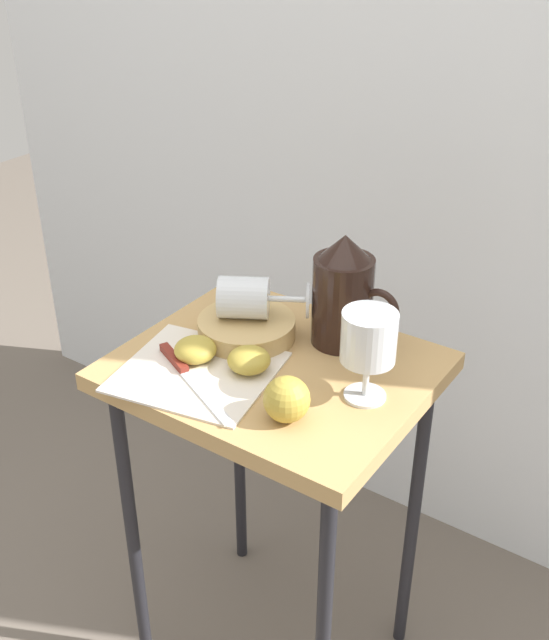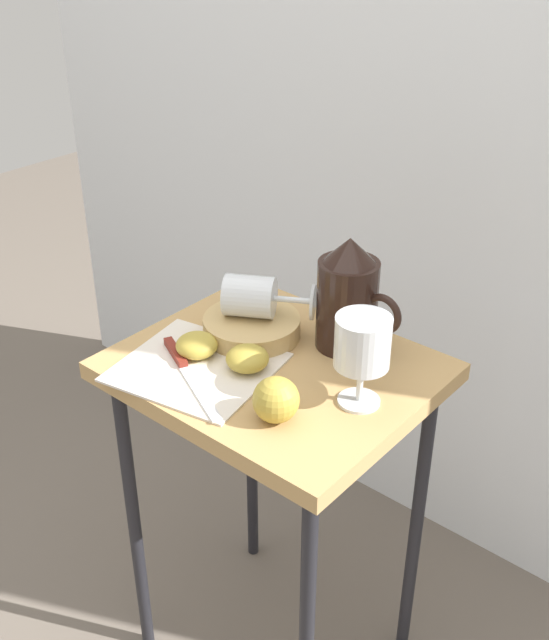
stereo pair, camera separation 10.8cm
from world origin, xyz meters
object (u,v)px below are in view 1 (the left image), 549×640
apple_half_left (195,350)px  apple_whole (287,399)px  basket_tray (247,328)px  apple_half_right (249,360)px  wine_glass_upright (367,343)px  knife (184,371)px  wine_glass_tipped_near (247,298)px  table (274,406)px  pitcher (343,300)px

apple_half_left → apple_whole: apple_whole is taller
basket_tray → apple_half_right: apple_half_right is taller
wine_glass_upright → knife: wine_glass_upright is taller
wine_glass_upright → wine_glass_tipped_near: size_ratio=0.89×
apple_half_left → knife: apple_half_left is taller
table → wine_glass_tipped_near: 0.19m
table → apple_whole: size_ratio=10.09×
pitcher → apple_whole: 0.24m
wine_glass_tipped_near → knife: size_ratio=0.74×
wine_glass_upright → apple_half_left: wine_glass_upright is taller
wine_glass_tipped_near → apple_whole: 0.25m
pitcher → apple_half_left: 0.25m
wine_glass_tipped_near → apple_half_left: size_ratio=2.36×
basket_tray → apple_half_left: (-0.02, -0.11, 0.01)m
table → apple_half_left: bearing=-147.9°
table → wine_glass_upright: (0.16, -0.00, 0.18)m
apple_half_left → apple_whole: 0.21m
table → pitcher: (0.05, 0.12, 0.16)m
apple_half_left → apple_half_right: bearing=14.8°
apple_half_left → basket_tray: bearing=78.2°
pitcher → wine_glass_tipped_near: size_ratio=1.20×
pitcher → apple_whole: pitcher is taller
pitcher → wine_glass_upright: (0.11, -0.12, 0.02)m
pitcher → knife: (-0.15, -0.23, -0.07)m
wine_glass_upright → apple_half_left: (-0.27, -0.06, -0.07)m
wine_glass_upright → apple_half_left: 0.29m
table → wine_glass_tipped_near: bearing=151.2°
table → apple_whole: (0.10, -0.11, 0.12)m
wine_glass_tipped_near → apple_half_right: (0.07, -0.09, -0.05)m
basket_tray → apple_half_left: apple_half_left is taller
apple_half_left → wine_glass_tipped_near: bearing=81.4°
apple_half_right → pitcher: bearing=66.0°
table → pitcher: size_ratio=3.56×
apple_half_left → knife: bearing=-75.8°
wine_glass_tipped_near → knife: (-0.01, -0.16, -0.06)m
apple_half_right → apple_whole: (0.12, -0.07, 0.01)m
pitcher → knife: pitcher is taller
apple_half_right → apple_whole: bearing=-30.3°
wine_glass_upright → apple_half_right: 0.20m
basket_tray → apple_whole: bearing=-39.9°
pitcher → apple_half_left: size_ratio=2.84×
table → apple_half_left: apple_half_left is taller
knife → table: bearing=48.2°
wine_glass_upright → pitcher: bearing=131.7°
basket_tray → knife: (-0.01, -0.15, -0.01)m
wine_glass_tipped_near → apple_half_left: (-0.02, -0.12, -0.05)m
apple_half_right → knife: (-0.08, -0.06, -0.01)m
pitcher → apple_half_right: size_ratio=2.84×
wine_glass_tipped_near → apple_whole: size_ratio=2.36×
pitcher → wine_glass_tipped_near: (-0.14, -0.07, -0.01)m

